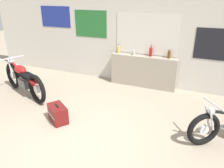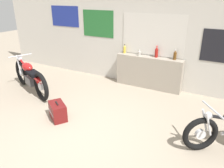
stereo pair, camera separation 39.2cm
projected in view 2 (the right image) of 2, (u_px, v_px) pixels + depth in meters
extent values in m
plane|color=gray|center=(74.00, 137.00, 4.09)|extent=(24.00, 24.00, 0.00)
cube|color=beige|center=(140.00, 36.00, 6.10)|extent=(10.00, 0.06, 2.80)
cube|color=silver|center=(153.00, 35.00, 5.88)|extent=(1.68, 0.01, 1.05)
cube|color=beige|center=(153.00, 35.00, 5.87)|extent=(1.74, 0.01, 1.11)
cube|color=#23662D|center=(98.00, 24.00, 6.57)|extent=(1.05, 0.01, 0.78)
cube|color=navy|center=(65.00, 16.00, 7.06)|extent=(1.09, 0.01, 0.64)
cube|color=gray|center=(148.00, 72.00, 6.15)|extent=(1.87, 0.28, 0.90)
cylinder|color=gold|center=(125.00, 50.00, 6.33)|extent=(0.07, 0.07, 0.18)
cone|color=gold|center=(125.00, 46.00, 6.28)|extent=(0.06, 0.06, 0.05)
cylinder|color=black|center=(125.00, 45.00, 6.27)|extent=(0.03, 0.03, 0.02)
cylinder|color=#B7B2A8|center=(139.00, 53.00, 6.09)|extent=(0.08, 0.08, 0.12)
cone|color=#B7B2A8|center=(139.00, 51.00, 6.06)|extent=(0.06, 0.06, 0.03)
cylinder|color=silver|center=(139.00, 50.00, 6.05)|extent=(0.03, 0.03, 0.01)
cylinder|color=maroon|center=(156.00, 53.00, 5.90)|extent=(0.09, 0.09, 0.23)
cone|color=maroon|center=(157.00, 48.00, 5.84)|extent=(0.07, 0.07, 0.06)
cylinder|color=red|center=(157.00, 46.00, 5.83)|extent=(0.03, 0.03, 0.03)
cylinder|color=#5B3814|center=(175.00, 56.00, 5.68)|extent=(0.08, 0.08, 0.19)
cone|color=#5B3814|center=(175.00, 51.00, 5.64)|extent=(0.07, 0.07, 0.05)
cylinder|color=silver|center=(176.00, 50.00, 5.62)|extent=(0.03, 0.03, 0.02)
torus|color=black|center=(21.00, 72.00, 6.38)|extent=(0.72, 0.36, 0.73)
cylinder|color=silver|center=(21.00, 72.00, 6.38)|extent=(0.21, 0.14, 0.20)
torus|color=black|center=(41.00, 87.00, 5.40)|extent=(0.72, 0.36, 0.73)
cylinder|color=silver|center=(41.00, 87.00, 5.40)|extent=(0.21, 0.14, 0.20)
cube|color=#4C4C51|center=(31.00, 80.00, 5.85)|extent=(0.44, 0.35, 0.22)
cylinder|color=#B21919|center=(30.00, 73.00, 5.77)|extent=(1.20, 0.51, 0.45)
ellipsoid|color=#B21919|center=(27.00, 67.00, 5.85)|extent=(0.53, 0.40, 0.22)
cube|color=black|center=(33.00, 73.00, 5.61)|extent=(0.53, 0.40, 0.08)
cube|color=#B21919|center=(39.00, 79.00, 5.40)|extent=(0.31, 0.23, 0.04)
cylinder|color=silver|center=(19.00, 65.00, 6.20)|extent=(0.17, 0.10, 0.53)
cylinder|color=silver|center=(23.00, 64.00, 6.27)|extent=(0.17, 0.10, 0.53)
cylinder|color=silver|center=(20.00, 56.00, 6.08)|extent=(0.26, 0.61, 0.03)
sphere|color=silver|center=(20.00, 59.00, 6.16)|extent=(0.13, 0.13, 0.13)
cylinder|color=silver|center=(39.00, 85.00, 5.92)|extent=(0.73, 0.34, 0.06)
torus|color=black|center=(200.00, 134.00, 3.66)|extent=(0.56, 0.45, 0.63)
cylinder|color=silver|center=(200.00, 134.00, 3.66)|extent=(0.18, 0.16, 0.17)
cylinder|color=silver|center=(209.00, 124.00, 3.53)|extent=(0.16, 0.13, 0.44)
cylinder|color=silver|center=(205.00, 120.00, 3.64)|extent=(0.16, 0.13, 0.44)
cylinder|color=silver|center=(213.00, 110.00, 3.51)|extent=(0.41, 0.53, 0.03)
sphere|color=silver|center=(209.00, 116.00, 3.54)|extent=(0.13, 0.13, 0.13)
cube|color=maroon|center=(58.00, 111.00, 4.66)|extent=(0.57, 0.51, 0.35)
cube|color=silver|center=(51.00, 113.00, 4.60)|extent=(0.35, 0.24, 0.02)
cube|color=black|center=(57.00, 103.00, 4.58)|extent=(0.16, 0.12, 0.02)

